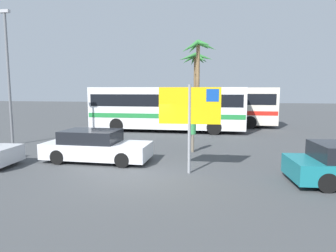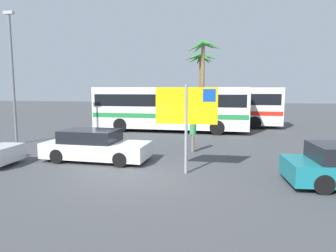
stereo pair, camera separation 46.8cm
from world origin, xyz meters
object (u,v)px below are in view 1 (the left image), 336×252
Objects in this scene: bus_rear_coach at (206,105)px; ferry_sign at (191,109)px; bus_front_coach at (167,107)px; pedestrian_near_sign at (193,130)px; car_white at (96,146)px.

ferry_sign is (0.07, -14.23, 0.54)m from bus_rear_coach.
bus_front_coach is 6.16× the size of pedestrian_near_sign.
bus_front_coach is at bearing -126.69° from bus_rear_coach.
bus_front_coach is 9.69m from car_white.
bus_rear_coach is (2.67, 3.58, 0.00)m from bus_front_coach.
car_white is at bearing -98.22° from bus_front_coach.
bus_rear_coach reaches higher than car_white.
bus_front_coach is at bearing 102.31° from ferry_sign.
ferry_sign is 4.59m from car_white.
bus_front_coach is 1.00× the size of bus_rear_coach.
pedestrian_near_sign reaches higher than car_white.
pedestrian_near_sign is at bearing -70.18° from bus_front_coach.
bus_front_coach is 4.46m from bus_rear_coach.
ferry_sign is 1.79× the size of pedestrian_near_sign.
bus_front_coach is 11.01m from ferry_sign.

